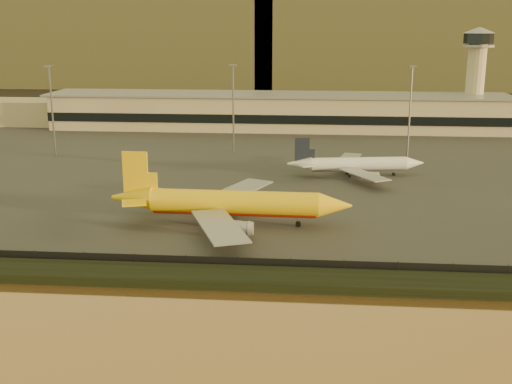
{
  "coord_description": "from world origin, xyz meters",
  "views": [
    {
      "loc": [
        12.71,
        -104.02,
        36.69
      ],
      "look_at": [
        2.55,
        12.0,
        6.18
      ],
      "focal_mm": 45.0,
      "sensor_mm": 36.0,
      "label": 1
    }
  ],
  "objects": [
    {
      "name": "distant_hills",
      "position": [
        -20.74,
        340.0,
        31.39
      ],
      "size": [
        470.0,
        160.0,
        70.0
      ],
      "color": "brown",
      "rests_on": "ground"
    },
    {
      "name": "apron_light_masts",
      "position": [
        15.0,
        75.0,
        15.7
      ],
      "size": [
        152.2,
        12.2,
        25.4
      ],
      "color": "slate",
      "rests_on": "tarmac"
    },
    {
      "name": "embankment",
      "position": [
        0.0,
        -17.0,
        0.7
      ],
      "size": [
        320.0,
        7.0,
        1.4
      ],
      "primitive_type": "cube",
      "color": "black",
      "rests_on": "ground"
    },
    {
      "name": "white_narrowbody_jet",
      "position": [
        23.83,
        52.41,
        3.13
      ],
      "size": [
        34.18,
        33.02,
        9.83
      ],
      "rotation": [
        0.0,
        0.0,
        0.15
      ],
      "color": "silver",
      "rests_on": "tarmac"
    },
    {
      "name": "ground",
      "position": [
        0.0,
        0.0,
        0.0
      ],
      "size": [
        900.0,
        900.0,
        0.0
      ],
      "primitive_type": "plane",
      "color": "black",
      "rests_on": "ground"
    },
    {
      "name": "control_tower",
      "position": [
        70.0,
        131.0,
        21.66
      ],
      "size": [
        11.2,
        11.2,
        35.5
      ],
      "color": "tan",
      "rests_on": "tarmac"
    },
    {
      "name": "gse_vehicle_white",
      "position": [
        -25.06,
        32.77,
        1.03
      ],
      "size": [
        3.82,
        1.96,
        1.66
      ],
      "primitive_type": "cube",
      "rotation": [
        0.0,
        0.0,
        -0.08
      ],
      "color": "silver",
      "rests_on": "tarmac"
    },
    {
      "name": "tarmac",
      "position": [
        0.0,
        95.0,
        0.1
      ],
      "size": [
        320.0,
        220.0,
        0.2
      ],
      "primitive_type": "cube",
      "color": "#2D2D2D",
      "rests_on": "ground"
    },
    {
      "name": "dhl_cargo_jet",
      "position": [
        -2.18,
        10.38,
        4.26
      ],
      "size": [
        45.36,
        44.56,
        13.58
      ],
      "rotation": [
        0.0,
        0.0,
        -0.02
      ],
      "color": "yellow",
      "rests_on": "tarmac"
    },
    {
      "name": "gse_vehicle_yellow",
      "position": [
        10.17,
        26.26,
        1.09
      ],
      "size": [
        4.23,
        2.51,
        1.78
      ],
      "primitive_type": "cube",
      "rotation": [
        0.0,
        0.0,
        -0.19
      ],
      "color": "yellow",
      "rests_on": "tarmac"
    },
    {
      "name": "terminal_building",
      "position": [
        -14.52,
        125.55,
        6.25
      ],
      "size": [
        202.0,
        25.0,
        12.6
      ],
      "color": "tan",
      "rests_on": "tarmac"
    },
    {
      "name": "perimeter_fence",
      "position": [
        0.0,
        -13.0,
        1.3
      ],
      "size": [
        300.0,
        0.05,
        2.2
      ],
      "primitive_type": "cube",
      "color": "black",
      "rests_on": "tarmac"
    }
  ]
}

